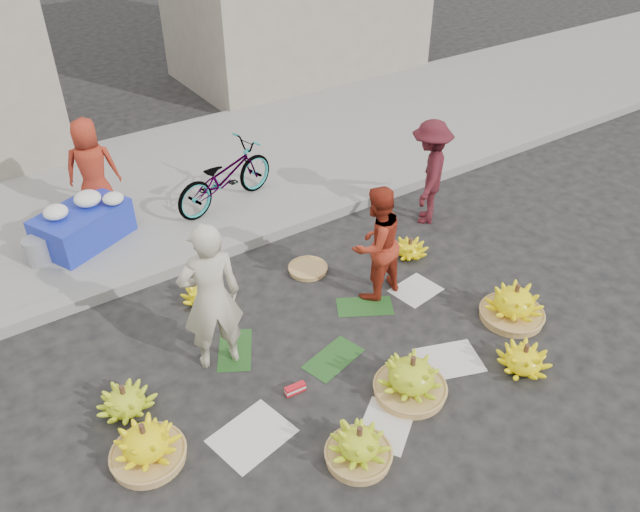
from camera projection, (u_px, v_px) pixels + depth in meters
ground at (330, 344)px, 6.76m from camera, size 80.00×80.00×0.00m
curb at (235, 245)px, 8.21m from camera, size 40.00×0.25×0.15m
sidewalk at (172, 183)px, 9.64m from camera, size 40.00×4.00×0.12m
newspaper_scatter at (376, 390)px, 6.22m from camera, size 3.20×1.80×0.00m
banana_leaves at (312, 337)px, 6.85m from camera, size 2.00×1.00×0.00m
banana_bunch_0 at (146, 445)px, 5.45m from camera, size 0.69×0.69×0.45m
banana_bunch_1 at (359, 446)px, 5.46m from camera, size 0.59×0.59×0.41m
banana_bunch_2 at (411, 378)px, 6.08m from camera, size 0.79×0.79×0.48m
banana_bunch_3 at (524, 359)px, 6.38m from camera, size 0.66×0.66×0.34m
banana_bunch_4 at (514, 304)px, 7.00m from camera, size 0.83×0.83×0.48m
banana_bunch_5 at (410, 249)px, 8.07m from camera, size 0.41×0.41×0.27m
banana_bunch_6 at (125, 400)px, 5.93m from camera, size 0.57×0.57×0.33m
banana_bunch_7 at (203, 293)px, 7.28m from camera, size 0.57×0.57×0.31m
basket_spare at (308, 269)px, 7.85m from camera, size 0.60×0.60×0.05m
incense_stack at (295, 389)px, 6.17m from camera, size 0.22×0.08×0.09m
vendor_cream at (211, 298)px, 6.08m from camera, size 0.69×0.52×1.69m
vendor_red at (376, 244)px, 7.10m from camera, size 0.75×0.61×1.42m
man_striped at (429, 172)px, 8.46m from camera, size 1.08×1.05×1.48m
flower_table at (83, 223)px, 8.05m from camera, size 1.33×1.12×0.66m
grey_bucket at (37, 251)px, 7.72m from camera, size 0.30×0.30×0.34m
flower_vendor at (92, 169)px, 8.36m from camera, size 0.81×0.67×1.41m
bicycle at (225, 176)px, 8.75m from camera, size 0.96×1.76×0.88m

